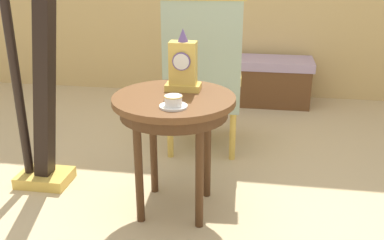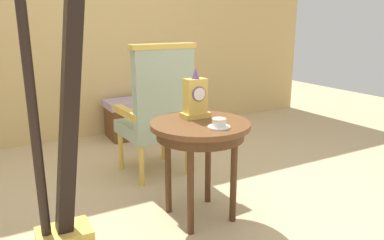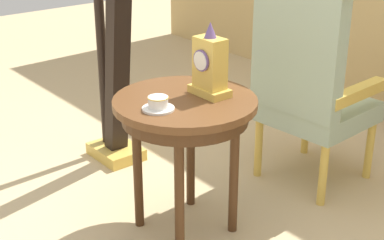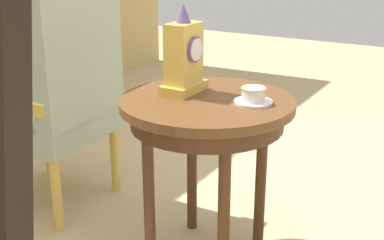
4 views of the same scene
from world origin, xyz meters
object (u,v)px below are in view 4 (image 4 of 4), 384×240
at_px(teacup_left, 253,96).
at_px(armchair, 61,88).
at_px(mantel_clock, 184,58).
at_px(side_table, 207,120).

bearing_deg(teacup_left, armchair, 89.13).
relative_size(mantel_clock, armchair, 0.29).
height_order(mantel_clock, armchair, armchair).
bearing_deg(side_table, armchair, 86.59).
relative_size(side_table, armchair, 0.59).
height_order(side_table, armchair, armchair).
bearing_deg(teacup_left, mantel_clock, 90.65).
distance_m(side_table, teacup_left, 0.21).
relative_size(side_table, teacup_left, 4.84).
bearing_deg(mantel_clock, armchair, 88.48).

